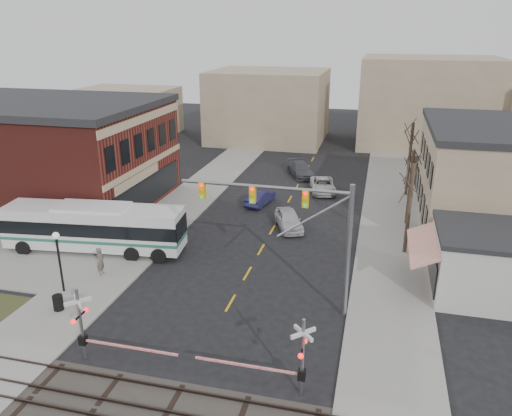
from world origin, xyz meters
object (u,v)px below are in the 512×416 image
(transit_bus, at_px, (94,227))
(pedestrian_far, at_px, (115,232))
(traffic_signal_mast, at_px, (301,220))
(street_lamp, at_px, (58,249))
(rr_crossing_east, at_px, (293,357))
(car_b, at_px, (260,197))
(pedestrian_near, at_px, (101,261))
(car_c, at_px, (323,185))
(trash_bin, at_px, (58,303))
(car_a, at_px, (289,219))
(rr_crossing_west, at_px, (89,326))
(car_d, at_px, (301,169))

(transit_bus, relative_size, pedestrian_far, 9.01)
(transit_bus, bearing_deg, traffic_signal_mast, -15.58)
(street_lamp, bearing_deg, rr_crossing_east, -19.56)
(traffic_signal_mast, bearing_deg, pedestrian_far, 157.93)
(transit_bus, relative_size, car_b, 3.25)
(pedestrian_near, bearing_deg, car_c, -36.63)
(transit_bus, distance_m, trash_bin, 8.64)
(street_lamp, distance_m, car_a, 18.50)
(pedestrian_near, bearing_deg, street_lamp, 148.28)
(rr_crossing_east, bearing_deg, street_lamp, 160.44)
(pedestrian_near, relative_size, pedestrian_far, 1.30)
(transit_bus, relative_size, trash_bin, 14.53)
(transit_bus, bearing_deg, rr_crossing_east, -34.58)
(rr_crossing_west, distance_m, rr_crossing_east, 10.23)
(car_b, relative_size, pedestrian_near, 2.14)
(traffic_signal_mast, distance_m, car_d, 28.71)
(transit_bus, bearing_deg, street_lamp, -77.63)
(rr_crossing_east, height_order, trash_bin, rr_crossing_east)
(car_a, relative_size, pedestrian_far, 3.04)
(rr_crossing_east, relative_size, car_b, 1.34)
(car_b, bearing_deg, transit_bus, 64.78)
(rr_crossing_east, height_order, pedestrian_near, rr_crossing_east)
(traffic_signal_mast, bearing_deg, rr_crossing_west, -141.86)
(rr_crossing_west, xyz_separation_m, rr_crossing_east, (10.23, 0.04, 0.00))
(trash_bin, relative_size, car_b, 0.22)
(rr_crossing_east, height_order, pedestrian_far, rr_crossing_east)
(transit_bus, distance_m, car_b, 16.19)
(rr_crossing_east, distance_m, car_a, 19.99)
(transit_bus, distance_m, rr_crossing_west, 13.61)
(transit_bus, xyz_separation_m, car_b, (9.50, 13.05, -1.24))
(car_b, xyz_separation_m, pedestrian_near, (-6.97, -16.61, 0.41))
(car_b, height_order, car_d, car_d)
(pedestrian_far, bearing_deg, street_lamp, -115.54)
(traffic_signal_mast, height_order, street_lamp, traffic_signal_mast)
(traffic_signal_mast, relative_size, car_c, 1.95)
(traffic_signal_mast, bearing_deg, trash_bin, -164.85)
(traffic_signal_mast, xyz_separation_m, car_a, (-2.88, 12.33, -4.95))
(pedestrian_far, bearing_deg, car_d, 32.29)
(transit_bus, xyz_separation_m, rr_crossing_west, (6.80, -11.78, 0.04))
(car_a, relative_size, car_d, 0.87)
(street_lamp, xyz_separation_m, pedestrian_near, (1.19, 2.61, -1.92))
(car_b, bearing_deg, street_lamp, 77.87)
(car_b, bearing_deg, car_a, 136.34)
(street_lamp, xyz_separation_m, trash_bin, (1.04, -2.03, -2.43))
(traffic_signal_mast, xyz_separation_m, car_c, (-1.29, 22.73, -5.03))
(rr_crossing_west, height_order, pedestrian_far, rr_crossing_west)
(street_lamp, relative_size, pedestrian_far, 2.67)
(car_d, xyz_separation_m, pedestrian_far, (-11.07, -21.67, 0.11))
(transit_bus, bearing_deg, pedestrian_near, -54.49)
(trash_bin, height_order, car_a, car_a)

